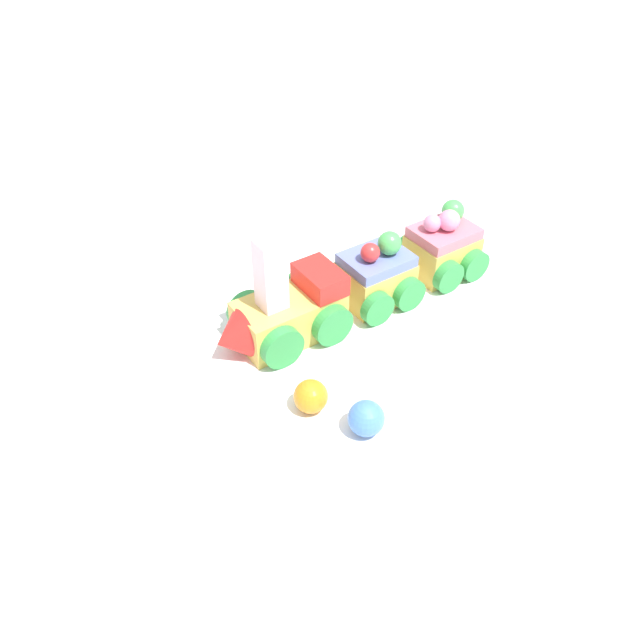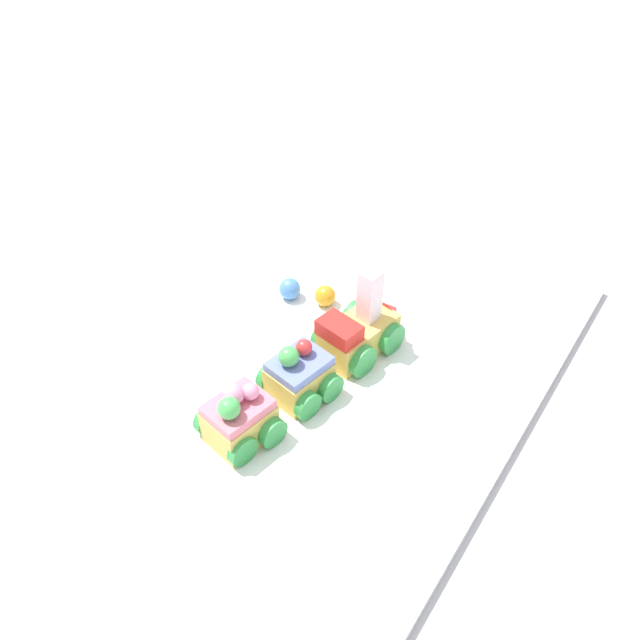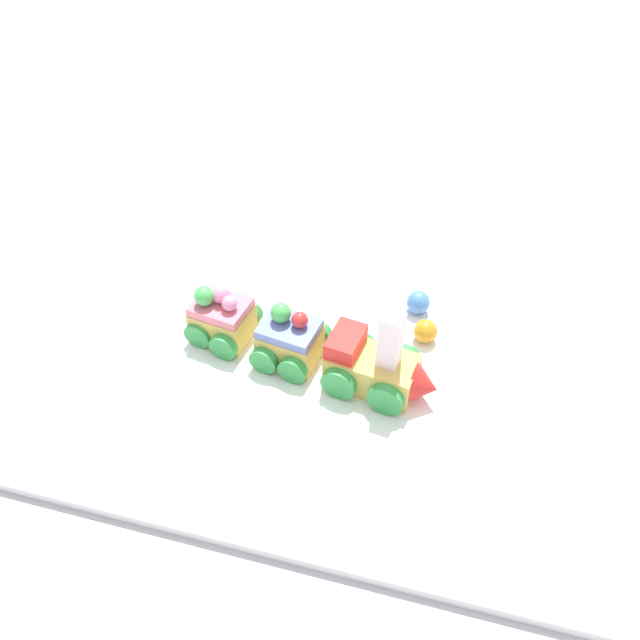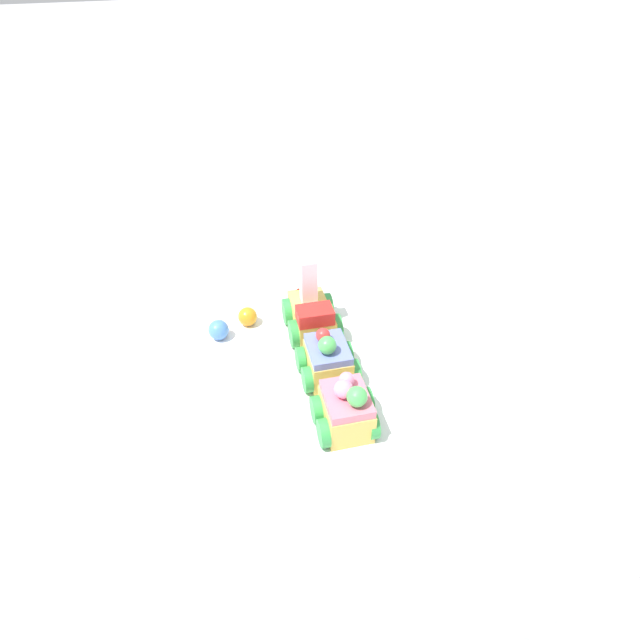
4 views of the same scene
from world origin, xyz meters
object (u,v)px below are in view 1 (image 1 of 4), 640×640
cake_train_locomotive (282,314)px  gumball_blue (366,418)px  cake_car_blueberry (376,277)px  cake_car_strawberry (442,248)px  gumball_orange (311,396)px

cake_train_locomotive → gumball_blue: cake_train_locomotive is taller
cake_train_locomotive → cake_car_blueberry: size_ratio=1.55×
cake_train_locomotive → cake_car_strawberry: cake_train_locomotive is taller
gumball_orange → gumball_blue: 0.05m
cake_car_blueberry → cake_car_strawberry: 0.08m
cake_car_blueberry → gumball_orange: cake_car_blueberry is taller
cake_train_locomotive → cake_car_blueberry: 0.10m
cake_car_strawberry → gumball_orange: (0.22, 0.05, -0.01)m
cake_car_strawberry → gumball_orange: 0.22m
cake_car_strawberry → cake_train_locomotive: bearing=0.1°
cake_car_blueberry → cake_car_strawberry: bearing=-179.6°
cake_car_strawberry → gumball_blue: (0.20, 0.09, -0.01)m
gumball_orange → cake_car_blueberry: bearing=-155.8°
cake_car_blueberry → gumball_blue: 0.16m
cake_train_locomotive → gumball_blue: bearing=87.9°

